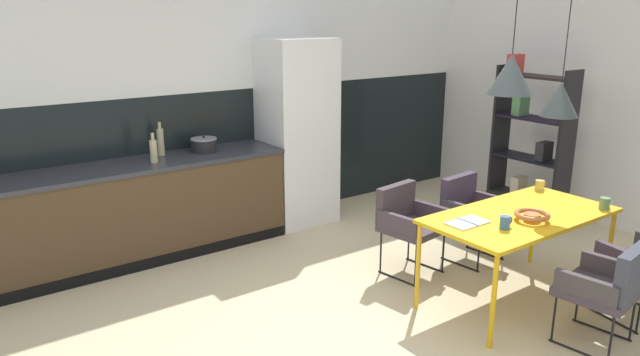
{
  "coord_description": "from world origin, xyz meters",
  "views": [
    {
      "loc": [
        -2.69,
        -2.69,
        2.22
      ],
      "look_at": [
        -0.19,
        0.8,
        1.0
      ],
      "focal_mm": 32.63,
      "sensor_mm": 36.0,
      "label": 1
    }
  ],
  "objects_px": {
    "armchair_facing_counter": "(469,206)",
    "mug_short_terracotta": "(540,185)",
    "dining_table": "(520,219)",
    "open_book": "(467,223)",
    "armchair_by_stool": "(611,282)",
    "armchair_head_of_table": "(407,217)",
    "fruit_bowl": "(532,215)",
    "pendant_lamp_over_table_far": "(560,100)",
    "mug_dark_espresso": "(605,203)",
    "open_shelf_unit": "(530,139)",
    "bottle_wine_green": "(154,151)",
    "bottle_spice_small": "(161,141)",
    "cooking_pot": "(204,145)",
    "pendant_lamp_over_table_near": "(511,74)",
    "refrigerator_column": "(297,133)",
    "mug_tall_blue": "(505,222)"
  },
  "relations": [
    {
      "from": "open_book",
      "to": "bottle_wine_green",
      "type": "xyz_separation_m",
      "value": [
        -1.48,
        2.39,
        0.29
      ]
    },
    {
      "from": "armchair_by_stool",
      "to": "bottle_spice_small",
      "type": "relative_size",
      "value": 2.37
    },
    {
      "from": "mug_tall_blue",
      "to": "mug_dark_espresso",
      "type": "xyz_separation_m",
      "value": [
        1.01,
        -0.18,
        -0.0
      ]
    },
    {
      "from": "armchair_facing_counter",
      "to": "pendant_lamp_over_table_near",
      "type": "xyz_separation_m",
      "value": [
        -0.65,
        -0.8,
        1.31
      ]
    },
    {
      "from": "armchair_facing_counter",
      "to": "mug_short_terracotta",
      "type": "distance_m",
      "value": 0.64
    },
    {
      "from": "dining_table",
      "to": "open_book",
      "type": "xyz_separation_m",
      "value": [
        -0.5,
        0.1,
        0.05
      ]
    },
    {
      "from": "mug_short_terracotta",
      "to": "armchair_by_stool",
      "type": "bearing_deg",
      "value": -124.4
    },
    {
      "from": "open_book",
      "to": "mug_short_terracotta",
      "type": "relative_size",
      "value": 2.62
    },
    {
      "from": "refrigerator_column",
      "to": "armchair_by_stool",
      "type": "height_order",
      "value": "refrigerator_column"
    },
    {
      "from": "dining_table",
      "to": "fruit_bowl",
      "type": "bearing_deg",
      "value": -114.92
    },
    {
      "from": "armchair_head_of_table",
      "to": "open_shelf_unit",
      "type": "distance_m",
      "value": 2.1
    },
    {
      "from": "open_book",
      "to": "mug_tall_blue",
      "type": "bearing_deg",
      "value": -60.41
    },
    {
      "from": "bottle_wine_green",
      "to": "open_shelf_unit",
      "type": "distance_m",
      "value": 3.93
    },
    {
      "from": "dining_table",
      "to": "fruit_bowl",
      "type": "height_order",
      "value": "fruit_bowl"
    },
    {
      "from": "pendant_lamp_over_table_far",
      "to": "mug_dark_espresso",
      "type": "bearing_deg",
      "value": -40.93
    },
    {
      "from": "open_shelf_unit",
      "to": "bottle_wine_green",
      "type": "bearing_deg",
      "value": -110.0
    },
    {
      "from": "mug_short_terracotta",
      "to": "pendant_lamp_over_table_far",
      "type": "distance_m",
      "value": 0.95
    },
    {
      "from": "fruit_bowl",
      "to": "pendant_lamp_over_table_far",
      "type": "distance_m",
      "value": 0.91
    },
    {
      "from": "cooking_pot",
      "to": "bottle_spice_small",
      "type": "relative_size",
      "value": 0.78
    },
    {
      "from": "bottle_spice_small",
      "to": "pendant_lamp_over_table_near",
      "type": "bearing_deg",
      "value": -61.16
    },
    {
      "from": "mug_tall_blue",
      "to": "pendant_lamp_over_table_far",
      "type": "xyz_separation_m",
      "value": [
        0.68,
        0.1,
        0.81
      ]
    },
    {
      "from": "pendant_lamp_over_table_near",
      "to": "open_shelf_unit",
      "type": "bearing_deg",
      "value": 29.99
    },
    {
      "from": "refrigerator_column",
      "to": "open_book",
      "type": "xyz_separation_m",
      "value": [
        -0.13,
        -2.47,
        -0.26
      ]
    },
    {
      "from": "bottle_wine_green",
      "to": "open_shelf_unit",
      "type": "relative_size",
      "value": 0.15
    },
    {
      "from": "mug_tall_blue",
      "to": "open_shelf_unit",
      "type": "bearing_deg",
      "value": 31.55
    },
    {
      "from": "fruit_bowl",
      "to": "pendant_lamp_over_table_far",
      "type": "height_order",
      "value": "pendant_lamp_over_table_far"
    },
    {
      "from": "open_book",
      "to": "open_shelf_unit",
      "type": "relative_size",
      "value": 0.17
    },
    {
      "from": "mug_dark_espresso",
      "to": "open_shelf_unit",
      "type": "bearing_deg",
      "value": 53.57
    },
    {
      "from": "mug_dark_espresso",
      "to": "dining_table",
      "type": "bearing_deg",
      "value": 153.68
    },
    {
      "from": "armchair_by_stool",
      "to": "fruit_bowl",
      "type": "distance_m",
      "value": 0.71
    },
    {
      "from": "pendant_lamp_over_table_far",
      "to": "armchair_head_of_table",
      "type": "bearing_deg",
      "value": 124.36
    },
    {
      "from": "refrigerator_column",
      "to": "open_shelf_unit",
      "type": "bearing_deg",
      "value": -34.3
    },
    {
      "from": "mug_dark_espresso",
      "to": "pendant_lamp_over_table_far",
      "type": "distance_m",
      "value": 0.92
    },
    {
      "from": "mug_short_terracotta",
      "to": "armchair_head_of_table",
      "type": "bearing_deg",
      "value": 148.26
    },
    {
      "from": "cooking_pot",
      "to": "pendant_lamp_over_table_near",
      "type": "xyz_separation_m",
      "value": [
        1.12,
        -2.65,
        0.84
      ]
    },
    {
      "from": "dining_table",
      "to": "mug_dark_espresso",
      "type": "height_order",
      "value": "mug_dark_espresso"
    },
    {
      "from": "mug_tall_blue",
      "to": "mug_dark_espresso",
      "type": "relative_size",
      "value": 0.95
    },
    {
      "from": "mug_dark_espresso",
      "to": "refrigerator_column",
      "type": "bearing_deg",
      "value": 109.27
    },
    {
      "from": "refrigerator_column",
      "to": "mug_short_terracotta",
      "type": "distance_m",
      "value": 2.51
    },
    {
      "from": "armchair_head_of_table",
      "to": "armchair_facing_counter",
      "type": "bearing_deg",
      "value": 161.03
    },
    {
      "from": "dining_table",
      "to": "mug_short_terracotta",
      "type": "relative_size",
      "value": 13.08
    },
    {
      "from": "dining_table",
      "to": "cooking_pot",
      "type": "distance_m",
      "value": 3.01
    },
    {
      "from": "pendant_lamp_over_table_near",
      "to": "mug_short_terracotta",
      "type": "bearing_deg",
      "value": 17.78
    },
    {
      "from": "bottle_wine_green",
      "to": "bottle_spice_small",
      "type": "xyz_separation_m",
      "value": [
        0.16,
        0.24,
        0.02
      ]
    },
    {
      "from": "dining_table",
      "to": "cooking_pot",
      "type": "bearing_deg",
      "value": 118.46
    },
    {
      "from": "mug_tall_blue",
      "to": "bottle_spice_small",
      "type": "relative_size",
      "value": 0.36
    },
    {
      "from": "bottle_spice_small",
      "to": "cooking_pot",
      "type": "bearing_deg",
      "value": -13.91
    },
    {
      "from": "fruit_bowl",
      "to": "open_shelf_unit",
      "type": "xyz_separation_m",
      "value": [
        1.78,
        1.29,
        0.14
      ]
    },
    {
      "from": "mug_short_terracotta",
      "to": "open_shelf_unit",
      "type": "relative_size",
      "value": 0.07
    },
    {
      "from": "mug_dark_espresso",
      "to": "open_shelf_unit",
      "type": "relative_size",
      "value": 0.07
    }
  ]
}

